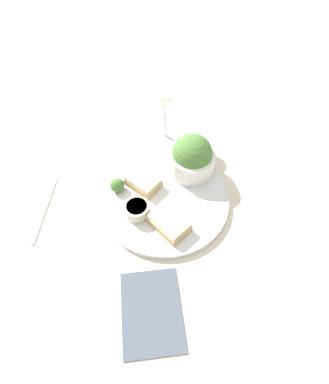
{
  "coord_description": "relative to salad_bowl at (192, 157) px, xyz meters",
  "views": [
    {
      "loc": [
        -0.16,
        0.37,
        0.58
      ],
      "look_at": [
        0.0,
        0.0,
        0.03
      ],
      "focal_mm": 28.0,
      "sensor_mm": 36.0,
      "label": 1
    }
  ],
  "objects": [
    {
      "name": "ground_plane",
      "position": [
        0.03,
        0.1,
        -0.06
      ],
      "size": [
        4.0,
        4.0,
        0.0
      ],
      "primitive_type": "plane",
      "color": "beige"
    },
    {
      "name": "dinner_plate",
      "position": [
        0.03,
        0.1,
        -0.05
      ],
      "size": [
        0.3,
        0.3,
        0.01
      ],
      "color": "silver",
      "rests_on": "ground_plane"
    },
    {
      "name": "salad_bowl",
      "position": [
        0.0,
        0.0,
        0.0
      ],
      "size": [
        0.11,
        0.11,
        0.1
      ],
      "color": "white",
      "rests_on": "dinner_plate"
    },
    {
      "name": "sauce_ramekin",
      "position": [
        0.06,
        0.17,
        -0.03
      ],
      "size": [
        0.06,
        0.06,
        0.03
      ],
      "color": "beige",
      "rests_on": "dinner_plate"
    },
    {
      "name": "cheese_toast_near",
      "position": [
        -0.01,
        0.17,
        -0.03
      ],
      "size": [
        0.1,
        0.09,
        0.03
      ],
      "color": "tan",
      "rests_on": "dinner_plate"
    },
    {
      "name": "cheese_toast_far",
      "position": [
        0.09,
        0.09,
        -0.03
      ],
      "size": [
        0.09,
        0.07,
        0.03
      ],
      "color": "tan",
      "rests_on": "dinner_plate"
    },
    {
      "name": "wine_glass",
      "position": [
        0.11,
        -0.1,
        0.05
      ],
      "size": [
        0.07,
        0.07,
        0.15
      ],
      "color": "silver",
      "rests_on": "ground_plane"
    },
    {
      "name": "garnish",
      "position": [
        0.14,
        0.13,
        -0.03
      ],
      "size": [
        0.03,
        0.03,
        0.03
      ],
      "color": "#477533",
      "rests_on": "dinner_plate"
    },
    {
      "name": "napkin",
      "position": [
        -0.05,
        0.34,
        -0.05
      ],
      "size": [
        0.18,
        0.19,
        0.01
      ],
      "color": "#4C5666",
      "rests_on": "ground_plane"
    },
    {
      "name": "fork",
      "position": [
        0.27,
        0.24,
        -0.05
      ],
      "size": [
        0.07,
        0.18,
        0.01
      ],
      "color": "silver",
      "rests_on": "ground_plane"
    }
  ]
}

